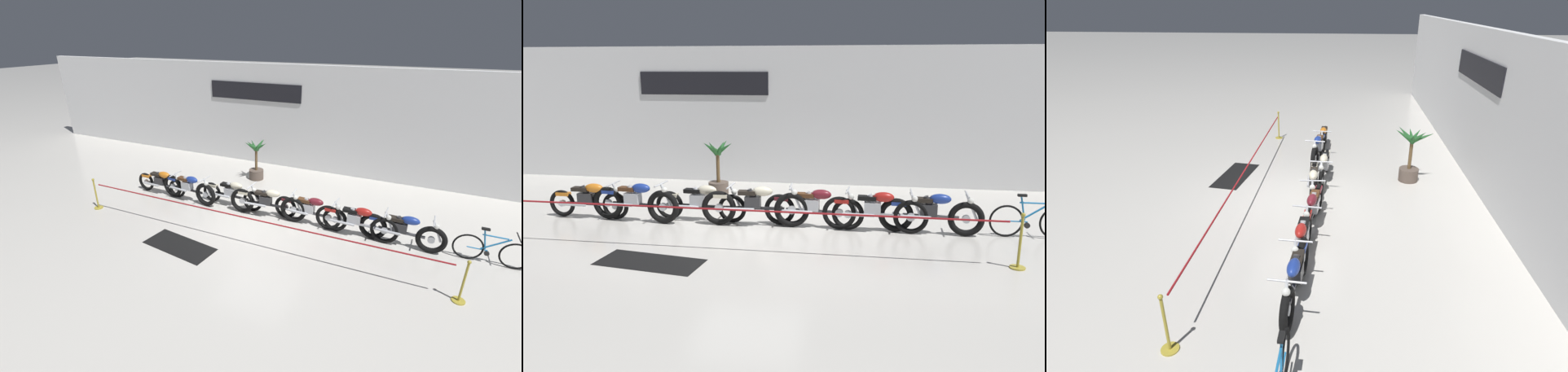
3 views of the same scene
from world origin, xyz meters
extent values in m
plane|color=silver|center=(0.00, 0.00, 0.00)|extent=(120.00, 120.00, 0.00)
cube|color=white|center=(0.00, 5.12, 2.10)|extent=(28.00, 0.25, 4.20)
cube|color=black|center=(-2.44, 4.98, 3.09)|extent=(4.08, 0.04, 0.70)
torus|color=black|center=(-3.34, 0.54, 0.33)|extent=(0.66, 0.12, 0.66)
torus|color=black|center=(-4.74, 0.58, 0.33)|extent=(0.66, 0.12, 0.66)
cylinder|color=silver|center=(-3.34, 0.54, 0.33)|extent=(0.16, 0.08, 0.16)
cylinder|color=silver|center=(-4.74, 0.58, 0.33)|extent=(0.16, 0.08, 0.16)
cylinder|color=silver|center=(-3.25, 0.53, 0.61)|extent=(0.30, 0.06, 0.59)
cube|color=#2D2D30|center=(-4.09, 0.56, 0.49)|extent=(0.37, 0.23, 0.26)
cylinder|color=#2D2D30|center=(-4.05, 0.56, 0.69)|extent=(0.18, 0.11, 0.24)
cylinder|color=#2D2D30|center=(-4.13, 0.56, 0.69)|extent=(0.18, 0.11, 0.24)
cylinder|color=silver|center=(-4.39, 0.43, 0.35)|extent=(0.70, 0.09, 0.07)
cube|color=#47474C|center=(-4.04, 0.56, 0.35)|extent=(1.13, 0.09, 0.06)
ellipsoid|color=orange|center=(-3.86, 0.55, 0.75)|extent=(0.47, 0.23, 0.22)
cube|color=black|center=(-4.22, 0.56, 0.71)|extent=(0.41, 0.21, 0.09)
cube|color=orange|center=(-4.69, 0.57, 0.57)|extent=(0.32, 0.17, 0.08)
cylinder|color=silver|center=(-3.36, 0.54, 0.88)|extent=(0.05, 0.62, 0.04)
sphere|color=silver|center=(-3.28, 0.53, 0.74)|extent=(0.14, 0.14, 0.14)
torus|color=black|center=(-2.08, 0.39, 0.40)|extent=(0.81, 0.22, 0.80)
torus|color=black|center=(-3.52, 0.53, 0.40)|extent=(0.81, 0.22, 0.80)
cylinder|color=silver|center=(-2.08, 0.39, 0.40)|extent=(0.19, 0.10, 0.18)
cylinder|color=silver|center=(-3.52, 0.53, 0.40)|extent=(0.19, 0.10, 0.18)
cylinder|color=silver|center=(-1.99, 0.38, 0.68)|extent=(0.31, 0.09, 0.59)
cube|color=silver|center=(-2.85, 0.47, 0.56)|extent=(0.38, 0.25, 0.26)
cylinder|color=silver|center=(-2.81, 0.46, 0.76)|extent=(0.19, 0.13, 0.24)
cylinder|color=silver|center=(-2.89, 0.47, 0.76)|extent=(0.19, 0.13, 0.24)
cylinder|color=silver|center=(-3.16, 0.36, 0.42)|extent=(0.70, 0.14, 0.07)
cube|color=black|center=(-2.80, 0.46, 0.42)|extent=(1.16, 0.17, 0.06)
ellipsoid|color=navy|center=(-2.62, 0.44, 0.82)|extent=(0.48, 0.26, 0.22)
cube|color=#4C2D19|center=(-2.98, 0.48, 0.78)|extent=(0.42, 0.24, 0.09)
cube|color=navy|center=(-3.47, 0.53, 0.68)|extent=(0.33, 0.19, 0.08)
cylinder|color=silver|center=(-2.10, 0.39, 0.95)|extent=(0.10, 0.62, 0.04)
sphere|color=silver|center=(-2.02, 0.38, 0.81)|extent=(0.14, 0.14, 0.14)
torus|color=black|center=(-0.50, 0.70, 0.34)|extent=(0.69, 0.13, 0.69)
torus|color=black|center=(-2.07, 0.78, 0.34)|extent=(0.69, 0.13, 0.69)
cylinder|color=silver|center=(-0.50, 0.70, 0.34)|extent=(0.17, 0.09, 0.16)
cylinder|color=silver|center=(-2.07, 0.78, 0.34)|extent=(0.17, 0.09, 0.16)
cylinder|color=silver|center=(-0.41, 0.69, 0.63)|extent=(0.31, 0.07, 0.59)
cube|color=silver|center=(-1.33, 0.74, 0.50)|extent=(0.37, 0.24, 0.26)
cylinder|color=silver|center=(-1.29, 0.74, 0.70)|extent=(0.18, 0.12, 0.24)
cylinder|color=silver|center=(-1.37, 0.74, 0.70)|extent=(0.18, 0.12, 0.24)
cylinder|color=silver|center=(-1.64, 0.61, 0.36)|extent=(0.70, 0.11, 0.07)
cube|color=black|center=(-1.28, 0.74, 0.36)|extent=(1.26, 0.12, 0.06)
ellipsoid|color=beige|center=(-1.10, 0.73, 0.76)|extent=(0.47, 0.24, 0.22)
cube|color=black|center=(-1.46, 0.75, 0.72)|extent=(0.41, 0.22, 0.09)
cube|color=beige|center=(-2.02, 0.77, 0.59)|extent=(0.33, 0.18, 0.08)
cylinder|color=silver|center=(-0.52, 0.70, 0.89)|extent=(0.07, 0.62, 0.04)
sphere|color=silver|center=(-0.44, 0.69, 0.75)|extent=(0.14, 0.14, 0.14)
torus|color=black|center=(0.93, 0.57, 0.41)|extent=(0.82, 0.17, 0.81)
torus|color=black|center=(-0.76, 0.49, 0.41)|extent=(0.82, 0.17, 0.81)
cylinder|color=silver|center=(0.93, 0.57, 0.41)|extent=(0.19, 0.09, 0.19)
cylinder|color=silver|center=(-0.76, 0.49, 0.41)|extent=(0.19, 0.09, 0.19)
cylinder|color=silver|center=(1.02, 0.58, 0.69)|extent=(0.31, 0.07, 0.59)
cube|color=#2D2D30|center=(0.04, 0.53, 0.57)|extent=(0.37, 0.24, 0.26)
cylinder|color=#2D2D30|center=(0.08, 0.53, 0.77)|extent=(0.18, 0.12, 0.24)
cylinder|color=#2D2D30|center=(-0.01, 0.53, 0.77)|extent=(0.18, 0.12, 0.24)
cylinder|color=silver|center=(-0.26, 0.37, 0.43)|extent=(0.70, 0.11, 0.07)
cube|color=black|center=(0.09, 0.53, 0.43)|extent=(1.35, 0.13, 0.06)
ellipsoid|color=beige|center=(0.27, 0.54, 0.83)|extent=(0.47, 0.24, 0.22)
cube|color=black|center=(-0.09, 0.52, 0.79)|extent=(0.41, 0.22, 0.09)
cube|color=beige|center=(-0.71, 0.49, 0.69)|extent=(0.33, 0.18, 0.08)
cylinder|color=silver|center=(0.91, 0.57, 0.96)|extent=(0.07, 0.62, 0.04)
sphere|color=silver|center=(0.99, 0.58, 0.82)|extent=(0.14, 0.14, 0.14)
torus|color=black|center=(2.20, 0.56, 0.37)|extent=(0.74, 0.18, 0.73)
torus|color=black|center=(0.63, 0.70, 0.37)|extent=(0.74, 0.18, 0.73)
cylinder|color=silver|center=(2.20, 0.56, 0.37)|extent=(0.18, 0.10, 0.17)
cylinder|color=silver|center=(0.63, 0.70, 0.37)|extent=(0.18, 0.10, 0.17)
cylinder|color=silver|center=(2.29, 0.55, 0.65)|extent=(0.31, 0.08, 0.59)
cube|color=silver|center=(1.37, 0.64, 0.53)|extent=(0.38, 0.25, 0.26)
cylinder|color=silver|center=(1.41, 0.63, 0.73)|extent=(0.19, 0.13, 0.24)
cylinder|color=silver|center=(1.33, 0.64, 0.73)|extent=(0.19, 0.13, 0.24)
cylinder|color=silver|center=(1.06, 0.52, 0.39)|extent=(0.70, 0.13, 0.07)
cube|color=#47474C|center=(1.42, 0.63, 0.39)|extent=(1.26, 0.17, 0.06)
ellipsoid|color=maroon|center=(1.60, 0.62, 0.79)|extent=(0.48, 0.26, 0.22)
cube|color=#4C2D19|center=(1.24, 0.65, 0.75)|extent=(0.42, 0.23, 0.09)
cube|color=maroon|center=(0.68, 0.70, 0.63)|extent=(0.33, 0.19, 0.08)
cylinder|color=silver|center=(2.18, 0.56, 0.92)|extent=(0.09, 0.62, 0.04)
sphere|color=silver|center=(2.26, 0.56, 0.78)|extent=(0.14, 0.14, 0.14)
torus|color=black|center=(3.58, 0.49, 0.38)|extent=(0.77, 0.14, 0.76)
torus|color=black|center=(2.01, 0.56, 0.38)|extent=(0.77, 0.14, 0.76)
cylinder|color=silver|center=(3.58, 0.49, 0.38)|extent=(0.19, 0.09, 0.18)
cylinder|color=silver|center=(2.01, 0.56, 0.38)|extent=(0.19, 0.09, 0.18)
cylinder|color=silver|center=(3.67, 0.48, 0.67)|extent=(0.31, 0.07, 0.59)
cube|color=silver|center=(2.74, 0.53, 0.54)|extent=(0.37, 0.24, 0.26)
cylinder|color=silver|center=(2.78, 0.52, 0.74)|extent=(0.18, 0.12, 0.24)
cylinder|color=silver|center=(2.70, 0.53, 0.74)|extent=(0.18, 0.12, 0.24)
cylinder|color=silver|center=(2.44, 0.40, 0.40)|extent=(0.70, 0.10, 0.07)
cube|color=#ADAFB5|center=(2.79, 0.52, 0.40)|extent=(1.26, 0.12, 0.06)
ellipsoid|color=#B21E19|center=(2.97, 0.51, 0.80)|extent=(0.47, 0.24, 0.22)
cube|color=black|center=(2.61, 0.53, 0.76)|extent=(0.41, 0.22, 0.09)
cube|color=#B21E19|center=(2.06, 0.56, 0.66)|extent=(0.33, 0.18, 0.08)
cylinder|color=silver|center=(3.56, 0.49, 0.93)|extent=(0.07, 0.62, 0.04)
sphere|color=silver|center=(3.64, 0.48, 0.79)|extent=(0.14, 0.14, 0.14)
torus|color=black|center=(4.74, 0.49, 0.38)|extent=(0.78, 0.18, 0.77)
torus|color=black|center=(3.26, 0.58, 0.38)|extent=(0.78, 0.18, 0.77)
cylinder|color=silver|center=(4.74, 0.49, 0.38)|extent=(0.18, 0.09, 0.18)
cylinder|color=silver|center=(3.26, 0.58, 0.38)|extent=(0.18, 0.09, 0.18)
cylinder|color=silver|center=(4.83, 0.49, 0.67)|extent=(0.31, 0.07, 0.59)
cube|color=#2D2D30|center=(3.95, 0.54, 0.54)|extent=(0.37, 0.24, 0.26)
cylinder|color=#2D2D30|center=(3.99, 0.54, 0.74)|extent=(0.19, 0.12, 0.24)
cylinder|color=#2D2D30|center=(3.91, 0.54, 0.74)|extent=(0.19, 0.12, 0.24)
cylinder|color=silver|center=(3.64, 0.42, 0.40)|extent=(0.70, 0.11, 0.07)
cube|color=#47474C|center=(4.00, 0.54, 0.40)|extent=(1.19, 0.13, 0.06)
ellipsoid|color=navy|center=(4.18, 0.53, 0.80)|extent=(0.47, 0.25, 0.22)
cube|color=black|center=(3.82, 0.55, 0.76)|extent=(0.41, 0.22, 0.09)
cube|color=navy|center=(3.31, 0.58, 0.65)|extent=(0.33, 0.18, 0.08)
cylinder|color=silver|center=(4.72, 0.49, 0.93)|extent=(0.07, 0.62, 0.04)
sphere|color=silver|center=(4.80, 0.49, 0.79)|extent=(0.14, 0.14, 0.14)
torus|color=black|center=(5.59, 0.58, 0.36)|extent=(0.71, 0.05, 0.71)
cylinder|color=#1E75B7|center=(6.15, 0.58, 0.58)|extent=(0.60, 0.04, 0.43)
cylinder|color=#1E75B7|center=(6.10, 0.58, 0.78)|extent=(0.55, 0.04, 0.04)
cylinder|color=#1E75B7|center=(5.90, 0.58, 0.66)|extent=(0.15, 0.04, 0.55)
cube|color=black|center=(5.86, 0.58, 0.94)|extent=(0.18, 0.08, 0.05)
cylinder|color=#1E75B7|center=(5.79, 0.58, 0.36)|extent=(0.46, 0.03, 0.03)
cylinder|color=black|center=(6.02, 0.58, 0.28)|extent=(0.12, 0.05, 0.12)
cylinder|color=brown|center=(-1.54, 3.21, 0.19)|extent=(0.57, 0.57, 0.38)
cylinder|color=brown|center=(-1.54, 3.21, 0.80)|extent=(0.10, 0.10, 0.85)
cone|color=#235B28|center=(-1.35, 3.20, 1.36)|extent=(0.54, 0.19, 0.43)
cone|color=#235B28|center=(-1.44, 3.36, 1.38)|extent=(0.37, 0.46, 0.50)
cone|color=#235B28|center=(-1.52, 3.48, 1.34)|extent=(0.21, 0.66, 0.42)
cone|color=#235B28|center=(-1.71, 3.32, 1.34)|extent=(0.49, 0.42, 0.45)
cone|color=#235B28|center=(-1.72, 3.19, 1.35)|extent=(0.49, 0.20, 0.41)
cone|color=#235B28|center=(-1.69, 3.04, 1.38)|extent=(0.47, 0.52, 0.54)
cone|color=#235B28|center=(-1.58, 2.99, 1.37)|extent=(0.23, 0.58, 0.47)
cone|color=#235B28|center=(-1.43, 3.06, 1.34)|extent=(0.39, 0.47, 0.46)
cylinder|color=maroon|center=(0.07, -1.24, 0.88)|extent=(10.13, 0.04, 0.04)
cylinder|color=gold|center=(5.35, -1.24, 0.01)|extent=(0.28, 0.28, 0.03)
cylinder|color=gold|center=(5.35, -1.24, 0.50)|extent=(0.05, 0.05, 0.95)
sphere|color=gold|center=(5.35, -1.24, 1.01)|extent=(0.08, 0.08, 0.08)
cube|color=black|center=(-1.42, -1.98, 0.00)|extent=(2.09, 1.10, 0.01)
camera|label=1|loc=(3.90, -8.34, 5.30)|focal=24.00mm
camera|label=2|loc=(2.44, -10.47, 3.60)|focal=35.00mm
camera|label=3|loc=(9.73, 1.29, 4.87)|focal=28.00mm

